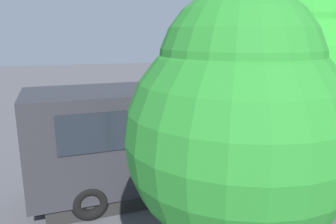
% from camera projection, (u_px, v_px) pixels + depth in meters
% --- Properties ---
extents(ground_plane, '(80.00, 80.00, 0.00)m').
position_uv_depth(ground_plane, '(193.00, 134.00, 15.84)').
color(ground_plane, '#4C4C51').
extents(tour_bus, '(10.26, 3.27, 3.25)m').
position_uv_depth(tour_bus, '(196.00, 134.00, 10.39)').
color(tour_bus, '#26262B').
rests_on(tour_bus, ground_plane).
extents(spectator_far_left, '(0.57, 0.32, 1.74)m').
position_uv_depth(spectator_far_left, '(202.00, 126.00, 13.49)').
color(spectator_far_left, '#473823').
rests_on(spectator_far_left, ground_plane).
extents(spectator_left, '(0.58, 0.37, 1.81)m').
position_uv_depth(spectator_left, '(178.00, 125.00, 13.43)').
color(spectator_left, black).
rests_on(spectator_left, ground_plane).
extents(spectator_centre, '(0.58, 0.37, 1.81)m').
position_uv_depth(spectator_centre, '(157.00, 128.00, 13.02)').
color(spectator_centre, black).
rests_on(spectator_centre, ground_plane).
extents(parked_motorcycle_silver, '(2.05, 0.62, 0.99)m').
position_uv_depth(parked_motorcycle_silver, '(220.00, 144.00, 13.02)').
color(parked_motorcycle_silver, black).
rests_on(parked_motorcycle_silver, ground_plane).
extents(stunt_motorcycle, '(1.83, 1.21, 1.68)m').
position_uv_depth(stunt_motorcycle, '(160.00, 102.00, 18.49)').
color(stunt_motorcycle, black).
rests_on(stunt_motorcycle, ground_plane).
extents(tree_left, '(2.62, 2.62, 5.30)m').
position_uv_depth(tree_left, '(237.00, 123.00, 3.79)').
color(tree_left, '#51381E').
rests_on(tree_left, ground_plane).
extents(tree_far, '(3.50, 3.50, 6.00)m').
position_uv_depth(tree_far, '(282.00, 75.00, 6.40)').
color(tree_far, '#51381E').
rests_on(tree_far, ground_plane).
extents(bay_line_a, '(0.23, 3.62, 0.01)m').
position_uv_depth(bay_line_a, '(239.00, 129.00, 16.73)').
color(bay_line_a, white).
rests_on(bay_line_a, ground_plane).
extents(bay_line_b, '(0.28, 4.83, 0.01)m').
position_uv_depth(bay_line_b, '(187.00, 133.00, 16.01)').
color(bay_line_b, white).
rests_on(bay_line_b, ground_plane).
extents(bay_line_c, '(0.25, 4.05, 0.01)m').
position_uv_depth(bay_line_c, '(131.00, 138.00, 15.28)').
color(bay_line_c, white).
rests_on(bay_line_c, ground_plane).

